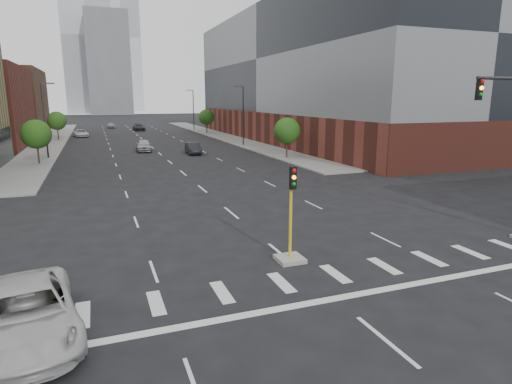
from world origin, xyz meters
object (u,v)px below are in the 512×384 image
car_near_left (144,145)px  car_distant (111,125)px  median_traffic_signal (290,241)px  car_mid_right (193,148)px  car_far_left (81,133)px  car_deep_right (139,127)px  parked_minivan (27,313)px

car_near_left → car_distant: bearing=95.7°
median_traffic_signal → car_near_left: size_ratio=0.91×
median_traffic_signal → car_mid_right: bearing=84.0°
median_traffic_signal → car_mid_right: median_traffic_signal is taller
car_distant → car_far_left: bearing=-111.5°
median_traffic_signal → car_deep_right: bearing=89.0°
median_traffic_signal → car_far_left: (-10.50, 71.84, -0.26)m
car_far_left → car_deep_right: bearing=36.9°
car_deep_right → car_distant: (-5.60, 10.43, -0.10)m
median_traffic_signal → parked_minivan: median_traffic_signal is taller
car_mid_right → parked_minivan: 44.63m
car_far_left → car_mid_right: bearing=-75.2°
car_near_left → car_mid_right: size_ratio=1.06×
median_traffic_signal → car_distant: bearing=92.5°
car_near_left → car_far_left: size_ratio=0.95×
car_mid_right → car_deep_right: (-2.64, 45.13, 0.02)m
median_traffic_signal → car_mid_right: 39.49m
car_near_left → car_mid_right: bearing=-39.1°
car_deep_right → car_mid_right: bearing=-90.2°
car_deep_right → parked_minivan: size_ratio=0.88×
car_deep_right → car_far_left: bearing=-137.3°
car_mid_right → car_deep_right: 45.20m
car_mid_right → car_distant: (-8.24, 55.55, -0.07)m
car_far_left → car_deep_right: (12.00, 12.56, 0.07)m
car_near_left → parked_minivan: parked_minivan is taller
median_traffic_signal → car_far_left: size_ratio=0.86×
parked_minivan → median_traffic_signal: bearing=7.0°
median_traffic_signal → car_far_left: bearing=98.3°
car_deep_right → car_distant: bearing=114.7°
car_near_left → parked_minivan: (-8.58, -47.51, 0.02)m
median_traffic_signal → car_distant: 94.91m
median_traffic_signal → car_far_left: 72.60m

